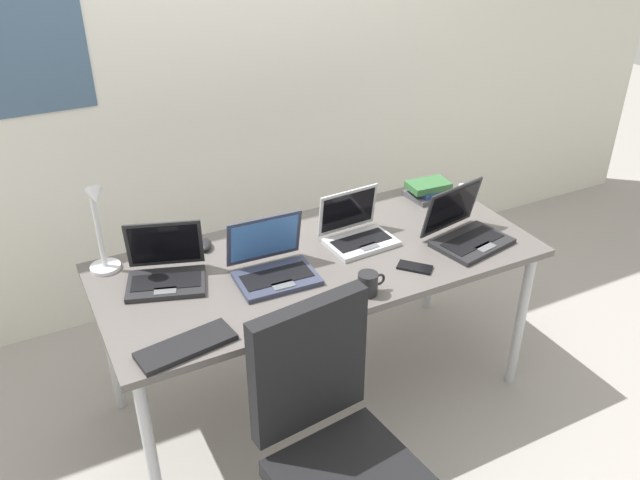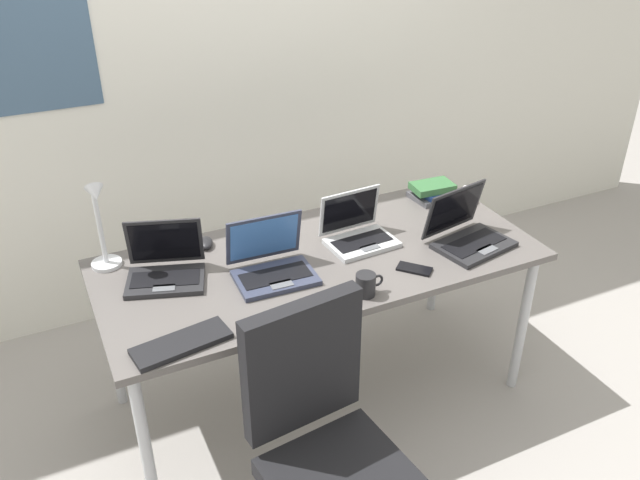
{
  "view_description": "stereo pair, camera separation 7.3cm",
  "coord_description": "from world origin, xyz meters",
  "px_view_note": "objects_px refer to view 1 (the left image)",
  "views": [
    {
      "loc": [
        -1.06,
        -2.05,
        2.15
      ],
      "look_at": [
        0.0,
        0.0,
        0.82
      ],
      "focal_mm": 37.08,
      "sensor_mm": 36.0,
      "label": 1
    },
    {
      "loc": [
        -0.99,
        -2.08,
        2.15
      ],
      "look_at": [
        0.0,
        0.0,
        0.82
      ],
      "focal_mm": 37.08,
      "sensor_mm": 36.0,
      "label": 2
    }
  ],
  "objects_px": {
    "laptop_near_mouse": "(166,271)",
    "book_stack": "(429,190)",
    "computer_mouse": "(205,245)",
    "cell_phone": "(415,267)",
    "coffee_mug": "(368,284)",
    "desk_lamp": "(99,229)",
    "laptop_front_left": "(273,266)",
    "laptop_back_left": "(357,232)",
    "office_chair": "(338,470)",
    "laptop_center": "(466,231)",
    "pill_bottle": "(462,192)",
    "external_keyboard": "(186,346)"
  },
  "relations": [
    {
      "from": "desk_lamp",
      "to": "laptop_front_left",
      "type": "height_order",
      "value": "desk_lamp"
    },
    {
      "from": "desk_lamp",
      "to": "cell_phone",
      "type": "relative_size",
      "value": 2.94
    },
    {
      "from": "laptop_front_left",
      "to": "office_chair",
      "type": "distance_m",
      "value": 0.8
    },
    {
      "from": "laptop_back_left",
      "to": "office_chair",
      "type": "relative_size",
      "value": 0.3
    },
    {
      "from": "desk_lamp",
      "to": "laptop_back_left",
      "type": "bearing_deg",
      "value": -13.11
    },
    {
      "from": "computer_mouse",
      "to": "office_chair",
      "type": "relative_size",
      "value": 0.1
    },
    {
      "from": "laptop_center",
      "to": "book_stack",
      "type": "height_order",
      "value": "laptop_center"
    },
    {
      "from": "pill_bottle",
      "to": "laptop_near_mouse",
      "type": "bearing_deg",
      "value": -178.42
    },
    {
      "from": "laptop_near_mouse",
      "to": "laptop_front_left",
      "type": "bearing_deg",
      "value": -22.2
    },
    {
      "from": "laptop_front_left",
      "to": "laptop_back_left",
      "type": "xyz_separation_m",
      "value": [
        0.43,
        0.08,
        -0.0
      ]
    },
    {
      "from": "laptop_near_mouse",
      "to": "book_stack",
      "type": "distance_m",
      "value": 1.34
    },
    {
      "from": "laptop_front_left",
      "to": "computer_mouse",
      "type": "xyz_separation_m",
      "value": [
        -0.17,
        0.32,
        -0.03
      ]
    },
    {
      "from": "laptop_front_left",
      "to": "external_keyboard",
      "type": "distance_m",
      "value": 0.52
    },
    {
      "from": "laptop_front_left",
      "to": "pill_bottle",
      "type": "distance_m",
      "value": 1.08
    },
    {
      "from": "computer_mouse",
      "to": "office_chair",
      "type": "distance_m",
      "value": 1.08
    },
    {
      "from": "external_keyboard",
      "to": "pill_bottle",
      "type": "height_order",
      "value": "pill_bottle"
    },
    {
      "from": "desk_lamp",
      "to": "laptop_near_mouse",
      "type": "bearing_deg",
      "value": -40.07
    },
    {
      "from": "laptop_back_left",
      "to": "book_stack",
      "type": "xyz_separation_m",
      "value": [
        0.52,
        0.21,
        -0.01
      ]
    },
    {
      "from": "laptop_near_mouse",
      "to": "laptop_back_left",
      "type": "distance_m",
      "value": 0.81
    },
    {
      "from": "laptop_back_left",
      "to": "coffee_mug",
      "type": "xyz_separation_m",
      "value": [
        -0.16,
        -0.36,
        0.0
      ]
    },
    {
      "from": "cell_phone",
      "to": "coffee_mug",
      "type": "xyz_separation_m",
      "value": [
        -0.26,
        -0.07,
        0.04
      ]
    },
    {
      "from": "book_stack",
      "to": "office_chair",
      "type": "relative_size",
      "value": 0.23
    },
    {
      "from": "laptop_back_left",
      "to": "book_stack",
      "type": "distance_m",
      "value": 0.56
    },
    {
      "from": "desk_lamp",
      "to": "pill_bottle",
      "type": "distance_m",
      "value": 1.65
    },
    {
      "from": "laptop_front_left",
      "to": "laptop_center",
      "type": "xyz_separation_m",
      "value": [
        0.84,
        -0.13,
        0.0
      ]
    },
    {
      "from": "laptop_front_left",
      "to": "office_chair",
      "type": "xyz_separation_m",
      "value": [
        -0.09,
        -0.69,
        -0.39
      ]
    },
    {
      "from": "laptop_center",
      "to": "computer_mouse",
      "type": "bearing_deg",
      "value": 155.84
    },
    {
      "from": "desk_lamp",
      "to": "coffee_mug",
      "type": "xyz_separation_m",
      "value": [
        0.84,
        -0.59,
        -0.15
      ]
    },
    {
      "from": "office_chair",
      "to": "laptop_near_mouse",
      "type": "bearing_deg",
      "value": 109.15
    },
    {
      "from": "laptop_near_mouse",
      "to": "computer_mouse",
      "type": "distance_m",
      "value": 0.27
    },
    {
      "from": "laptop_front_left",
      "to": "book_stack",
      "type": "xyz_separation_m",
      "value": [
        0.95,
        0.3,
        -0.01
      ]
    },
    {
      "from": "cell_phone",
      "to": "coffee_mug",
      "type": "bearing_deg",
      "value": 152.08
    },
    {
      "from": "office_chair",
      "to": "coffee_mug",
      "type": "bearing_deg",
      "value": 49.95
    },
    {
      "from": "desk_lamp",
      "to": "laptop_near_mouse",
      "type": "relative_size",
      "value": 1.14
    },
    {
      "from": "laptop_center",
      "to": "office_chair",
      "type": "distance_m",
      "value": 1.15
    },
    {
      "from": "laptop_front_left",
      "to": "book_stack",
      "type": "relative_size",
      "value": 1.41
    },
    {
      "from": "desk_lamp",
      "to": "computer_mouse",
      "type": "xyz_separation_m",
      "value": [
        0.4,
        0.01,
        -0.18
      ]
    },
    {
      "from": "cell_phone",
      "to": "book_stack",
      "type": "bearing_deg",
      "value": 7.72
    },
    {
      "from": "external_keyboard",
      "to": "office_chair",
      "type": "distance_m",
      "value": 0.65
    },
    {
      "from": "laptop_back_left",
      "to": "laptop_front_left",
      "type": "bearing_deg",
      "value": -168.73
    },
    {
      "from": "cell_phone",
      "to": "coffee_mug",
      "type": "height_order",
      "value": "coffee_mug"
    },
    {
      "from": "desk_lamp",
      "to": "laptop_front_left",
      "type": "distance_m",
      "value": 0.67
    },
    {
      "from": "laptop_center",
      "to": "coffee_mug",
      "type": "height_order",
      "value": "laptop_center"
    },
    {
      "from": "laptop_back_left",
      "to": "office_chair",
      "type": "xyz_separation_m",
      "value": [
        -0.51,
        -0.78,
        -0.39
      ]
    },
    {
      "from": "laptop_near_mouse",
      "to": "computer_mouse",
      "type": "xyz_separation_m",
      "value": [
        0.21,
        0.17,
        -0.03
      ]
    },
    {
      "from": "laptop_front_left",
      "to": "cell_phone",
      "type": "distance_m",
      "value": 0.56
    },
    {
      "from": "computer_mouse",
      "to": "pill_bottle",
      "type": "height_order",
      "value": "pill_bottle"
    },
    {
      "from": "computer_mouse",
      "to": "laptop_near_mouse",
      "type": "bearing_deg",
      "value": -123.9
    },
    {
      "from": "computer_mouse",
      "to": "coffee_mug",
      "type": "relative_size",
      "value": 0.85
    },
    {
      "from": "desk_lamp",
      "to": "laptop_center",
      "type": "relative_size",
      "value": 1.11
    }
  ]
}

